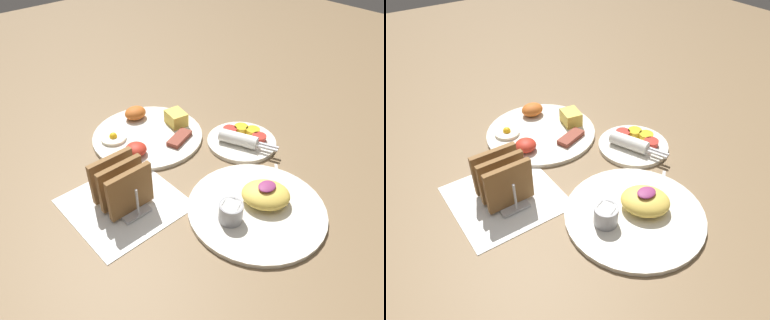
# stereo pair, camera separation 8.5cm
# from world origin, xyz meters

# --- Properties ---
(ground_plane) EXTENTS (3.00, 3.00, 0.00)m
(ground_plane) POSITION_xyz_m (0.00, 0.00, 0.00)
(ground_plane) COLOR brown
(napkin_flat) EXTENTS (0.22, 0.22, 0.00)m
(napkin_flat) POSITION_xyz_m (-0.14, 0.02, 0.00)
(napkin_flat) COLOR white
(napkin_flat) RESTS_ON ground_plane
(plate_breakfast) EXTENTS (0.28, 0.28, 0.05)m
(plate_breakfast) POSITION_xyz_m (0.04, 0.19, 0.01)
(plate_breakfast) COLOR silver
(plate_breakfast) RESTS_ON ground_plane
(plate_condiments) EXTENTS (0.17, 0.19, 0.04)m
(plate_condiments) POSITION_xyz_m (0.20, 0.00, 0.01)
(plate_condiments) COLOR silver
(plate_condiments) RESTS_ON ground_plane
(plate_foreground) EXTENTS (0.28, 0.28, 0.06)m
(plate_foreground) POSITION_xyz_m (0.05, -0.17, 0.01)
(plate_foreground) COLOR silver
(plate_foreground) RESTS_ON ground_plane
(toast_rack) EXTENTS (0.10, 0.12, 0.10)m
(toast_rack) POSITION_xyz_m (-0.14, 0.02, 0.05)
(toast_rack) COLOR #B7B7BC
(toast_rack) RESTS_ON ground_plane
(teaspoon) EXTENTS (0.10, 0.09, 0.01)m
(teaspoon) POSITION_xyz_m (0.13, -0.17, 0.00)
(teaspoon) COLOR silver
(teaspoon) RESTS_ON ground_plane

